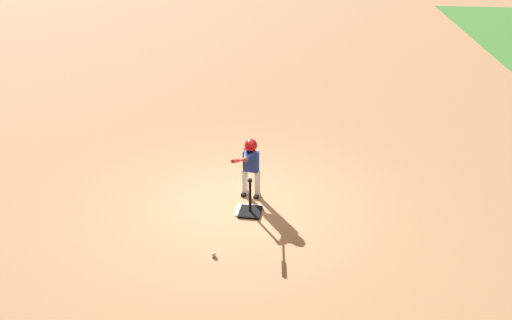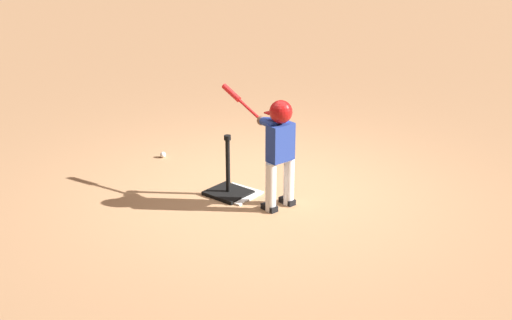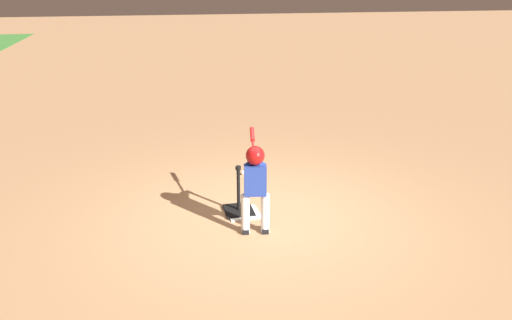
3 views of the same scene
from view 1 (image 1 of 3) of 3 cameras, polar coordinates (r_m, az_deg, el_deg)
ground_plane at (r=9.33m, az=-2.31°, el=-5.19°), size 90.00×90.00×0.00m
home_plate at (r=9.15m, az=-0.91°, el=-5.76°), size 0.46×0.46×0.02m
batting_tee at (r=9.04m, az=-0.67°, el=-5.55°), size 0.44×0.39×0.69m
batter_child at (r=9.28m, az=-0.66°, el=-0.14°), size 1.04×0.38×1.17m
baseball at (r=7.99m, az=-4.85°, el=-10.71°), size 0.07×0.07×0.07m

